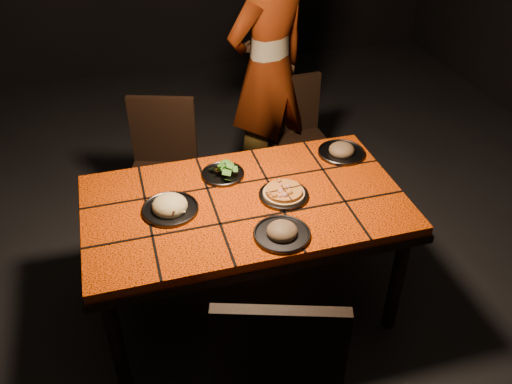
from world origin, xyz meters
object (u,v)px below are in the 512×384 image
object	(u,v)px
dining_table	(245,212)
plate_pizza	(284,194)
plate_pasta	(170,207)
chair_near	(278,364)
chair_far_left	(163,161)
chair_far_right	(297,130)
diner	(269,70)

from	to	relation	value
dining_table	plate_pizza	bearing A→B (deg)	-6.85
plate_pasta	chair_near	bearing A→B (deg)	-72.87
chair_far_left	chair_far_right	xyz separation A→B (m)	(0.98, 0.20, -0.04)
plate_pizza	chair_near	bearing A→B (deg)	-109.45
chair_far_left	diner	size ratio (longest dim) A/B	0.51
chair_far_left	plate_pizza	distance (m)	1.03
dining_table	chair_far_left	distance (m)	0.90
chair_far_left	diner	world-z (taller)	diner
chair_near	plate_pizza	distance (m)	0.91
dining_table	chair_far_right	xyz separation A→B (m)	(0.66, 1.03, -0.18)
diner	plate_pizza	world-z (taller)	diner
chair_far_right	plate_pasta	size ratio (longest dim) A/B	3.07
chair_far_left	plate_pasta	world-z (taller)	chair_far_left
chair_far_left	plate_pizza	xyz separation A→B (m)	(0.52, -0.86, 0.24)
plate_pasta	diner	bearing A→B (deg)	53.45
chair_far_right	plate_pasta	distance (m)	1.47
diner	plate_pizza	bearing A→B (deg)	53.05
chair_far_right	chair_near	bearing A→B (deg)	-114.67
chair_near	chair_far_right	distance (m)	2.05
chair_near	chair_far_left	xyz separation A→B (m)	(-0.22, 1.70, -0.07)
plate_pasta	chair_far_left	bearing A→B (deg)	86.25
dining_table	plate_pizza	size ratio (longest dim) A/B	6.37
chair_near	plate_pasta	xyz separation A→B (m)	(-0.27, 0.88, 0.18)
dining_table	chair_near	xyz separation A→B (m)	(-0.10, -0.87, -0.08)
chair_near	plate_pasta	bearing A→B (deg)	-54.84
chair_far_left	chair_far_right	world-z (taller)	chair_far_left
dining_table	plate_pasta	distance (m)	0.39
chair_far_right	diner	bearing A→B (deg)	139.90
dining_table	chair_near	size ratio (longest dim) A/B	1.56
chair_far_left	plate_pasta	bearing A→B (deg)	-75.09
plate_pasta	plate_pizza	bearing A→B (deg)	-4.17
dining_table	plate_pasta	size ratio (longest dim) A/B	5.82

